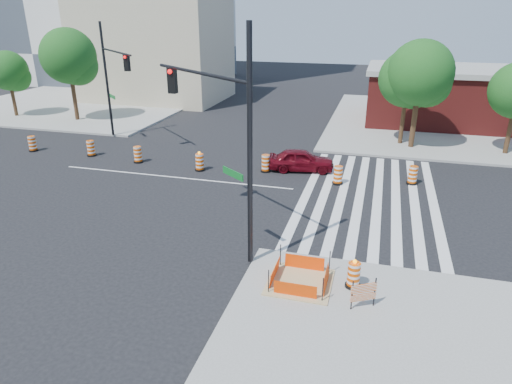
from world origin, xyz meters
TOP-DOWN VIEW (x-y plane):
  - ground at (0.00, 0.00)m, footprint 120.00×120.00m
  - sidewalk_ne at (18.00, 18.00)m, footprint 22.00×22.00m
  - sidewalk_nw at (-18.00, 18.00)m, footprint 22.00×22.00m
  - crosswalk_east at (10.95, 0.00)m, footprint 6.75×13.50m
  - lane_centerline at (0.00, 0.00)m, footprint 14.00×0.12m
  - excavation_pit at (9.00, -9.00)m, footprint 2.20×2.20m
  - brick_storefront at (18.00, 18.00)m, footprint 16.50×8.50m
  - beige_midrise at (-12.00, 22.00)m, footprint 14.00×10.00m
  - red_coupe at (6.85, 3.12)m, footprint 4.05×2.22m
  - signal_pole_se at (5.51, -6.95)m, footprint 5.22×4.04m
  - signal_pole_nw at (-6.93, 5.81)m, footprint 4.63×4.15m
  - pit_drum at (10.79, -8.75)m, footprint 0.54×0.54m
  - barricade at (11.18, -9.86)m, footprint 0.78×0.47m
  - tree_north_a at (-20.07, 10.57)m, footprint 3.38×3.36m
  - tree_north_b at (-13.89, 10.70)m, footprint 4.49×4.49m
  - tree_north_c at (12.67, 10.41)m, footprint 3.85×3.85m
  - tree_north_d at (13.39, 9.70)m, footprint 4.27×4.27m
  - median_drum_0 at (-11.39, 2.20)m, footprint 0.60×0.60m
  - median_drum_1 at (-6.94, 2.31)m, footprint 0.60×0.60m
  - median_drum_2 at (-3.29, 1.90)m, footprint 0.60×0.60m
  - median_drum_3 at (1.02, 1.51)m, footprint 0.60×0.60m
  - median_drum_4 at (4.86, 2.36)m, footprint 0.60×0.60m
  - median_drum_5 at (9.20, 1.44)m, footprint 0.60×0.60m
  - median_drum_6 at (13.16, 2.52)m, footprint 0.60×0.60m

SIDE VIEW (x-z plane):
  - ground at x=0.00m, z-range 0.00..0.00m
  - lane_centerline at x=0.00m, z-range 0.00..0.01m
  - crosswalk_east at x=10.95m, z-range 0.00..0.01m
  - sidewalk_ne at x=18.00m, z-range 0.00..0.15m
  - sidewalk_nw at x=-18.00m, z-range 0.00..0.15m
  - excavation_pit at x=9.00m, z-range -0.23..0.67m
  - median_drum_0 at x=-11.39m, z-range -0.03..0.99m
  - median_drum_1 at x=-6.94m, z-range -0.03..0.99m
  - median_drum_2 at x=-3.29m, z-range -0.03..0.99m
  - median_drum_4 at x=4.86m, z-range -0.03..0.99m
  - median_drum_5 at x=9.20m, z-range -0.03..0.99m
  - median_drum_6 at x=13.16m, z-range -0.03..0.99m
  - median_drum_3 at x=1.02m, z-range -0.10..1.08m
  - pit_drum at x=10.79m, z-range 0.06..1.12m
  - red_coupe at x=6.85m, z-range 0.00..1.31m
  - barricade at x=11.18m, z-range 0.20..1.23m
  - brick_storefront at x=18.00m, z-range 0.02..4.62m
  - tree_north_a at x=-20.07m, z-range 0.98..6.69m
  - tree_north_c at x=12.67m, z-range 1.12..7.66m
  - tree_north_d at x=13.39m, z-range 1.24..8.50m
  - signal_pole_nw at x=-6.93m, z-range 0.91..8.95m
  - beige_midrise at x=-12.00m, z-range 0.00..10.00m
  - tree_north_b at x=-13.89m, z-range 1.31..8.93m
  - signal_pole_se at x=5.51m, z-range 0.96..9.49m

